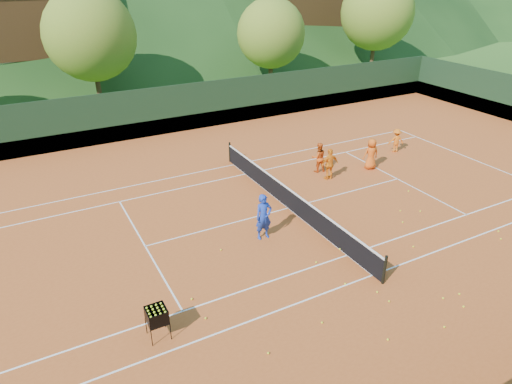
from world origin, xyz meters
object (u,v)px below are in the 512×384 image
student_d (396,140)px  chalet_right (300,9)px  tennis_net (289,198)px  student_b (330,164)px  coach (264,217)px  student_c (371,154)px  student_a (319,157)px  chalet_mid (165,14)px  ball_hopper (157,316)px

student_d → chalet_right: size_ratio=0.11×
tennis_net → chalet_right: chalet_right is taller
student_b → tennis_net: (-3.37, -1.64, -0.30)m
coach → student_c: size_ratio=1.13×
student_a → tennis_net: 4.37m
student_a → chalet_mid: bearing=-80.8°
ball_hopper → student_a: bearing=34.6°
student_d → ball_hopper: size_ratio=1.35×
student_a → student_c: size_ratio=0.94×
student_c → tennis_net: bearing=27.0°
student_a → tennis_net: bearing=51.6°
ball_hopper → chalet_mid: (13.36, 38.79, 4.22)m
student_c → student_a: bearing=-9.4°
tennis_net → chalet_mid: size_ratio=0.95×
coach → student_c: bearing=23.3°
coach → tennis_net: size_ratio=0.15×
student_b → chalet_right: size_ratio=0.13×
student_b → student_a: bearing=-90.5°
chalet_mid → chalet_right: bearing=-15.9°
student_a → ball_hopper: size_ratio=1.54×
coach → student_d: bearing=23.5°
tennis_net → student_d: bearing=17.8°
tennis_net → ball_hopper: size_ratio=12.07×
student_a → chalet_mid: (2.56, 31.33, 4.20)m
chalet_mid → ball_hopper: bearing=-109.0°
student_b → chalet_right: (16.63, 28.36, 4.43)m
student_a → student_b: 1.04m
coach → chalet_right: 38.80m
student_d → student_c: bearing=45.1°
chalet_right → ball_hopper: bearing=-128.2°
student_c → ball_hopper: (-13.40, -6.47, -0.07)m
student_b → ball_hopper: (-10.73, -6.43, -0.06)m
chalet_mid → student_c: bearing=-89.9°
coach → student_a: (5.57, 4.25, -0.16)m
student_a → student_b: bearing=99.8°
coach → student_b: 6.37m
coach → tennis_net: (2.13, 1.58, -0.43)m
chalet_right → student_c: bearing=-116.2°
student_d → chalet_right: chalet_right is taller
tennis_net → chalet_mid: chalet_mid is taller
student_b → chalet_mid: bearing=-91.2°
ball_hopper → chalet_right: bearing=51.8°
student_c → chalet_mid: 32.58m
student_c → student_d: (2.88, 1.18, -0.14)m
chalet_mid → tennis_net: bearing=-100.0°
chalet_right → student_a: bearing=-121.2°
coach → tennis_net: coach is taller
ball_hopper → student_d: bearing=25.2°
chalet_right → coach: bearing=-125.0°
chalet_mid → chalet_right: size_ratio=1.06×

